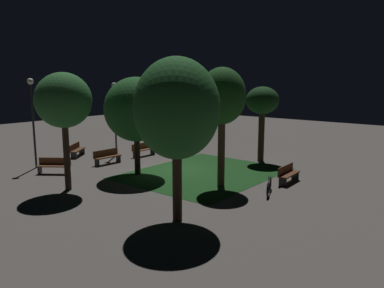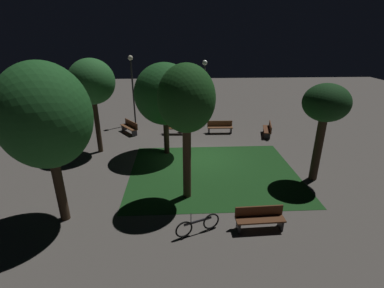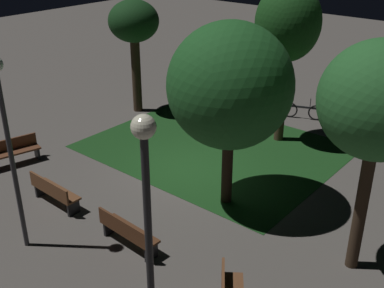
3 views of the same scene
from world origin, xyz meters
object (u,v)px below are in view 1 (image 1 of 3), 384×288
(bench_corner, at_px, (77,149))
(lamp_post_plaza_west, at_px, (32,109))
(tree_right_canopy, at_px, (262,103))
(lamp_post_path_center, at_px, (115,107))
(tree_lawn_side, at_px, (222,98))
(tree_back_left, at_px, (136,110))
(bench_front_right, at_px, (183,144))
(bench_back_row, at_px, (143,149))
(bicycle, at_px, (269,186))
(tree_back_right, at_px, (63,101))
(bench_path_side, at_px, (288,173))
(tree_left_canopy, at_px, (177,109))
(bench_by_lamp, at_px, (107,156))
(bench_near_trees, at_px, (54,165))

(bench_corner, bearing_deg, lamp_post_plaza_west, 15.51)
(tree_right_canopy, height_order, lamp_post_path_center, lamp_post_path_center)
(tree_lawn_side, distance_m, tree_back_left, 5.01)
(bench_front_right, relative_size, tree_right_canopy, 0.39)
(bench_back_row, bearing_deg, bench_front_right, 168.10)
(tree_lawn_side, bearing_deg, tree_right_canopy, -168.67)
(bicycle, bearing_deg, tree_back_right, -54.96)
(bench_path_side, relative_size, lamp_post_path_center, 0.37)
(tree_left_canopy, bearing_deg, bench_by_lamp, -114.55)
(tree_right_canopy, distance_m, lamp_post_path_center, 9.80)
(bench_near_trees, xyz_separation_m, lamp_post_plaza_west, (-0.10, -2.12, 3.01))
(bench_corner, height_order, lamp_post_plaza_west, lamp_post_plaza_west)
(tree_right_canopy, bearing_deg, bench_by_lamp, -45.97)
(bench_front_right, distance_m, tree_right_canopy, 7.09)
(tree_back_right, bearing_deg, lamp_post_plaza_west, -104.26)
(bench_near_trees, bearing_deg, tree_back_right, 68.84)
(bench_back_row, height_order, tree_back_right, tree_back_right)
(bench_by_lamp, xyz_separation_m, bench_front_right, (-6.41, 0.70, 0.00))
(bench_front_right, height_order, tree_back_right, tree_back_right)
(tree_right_canopy, distance_m, tree_back_left, 8.20)
(bench_back_row, distance_m, tree_right_canopy, 8.54)
(bench_near_trees, relative_size, tree_left_canopy, 0.29)
(bench_near_trees, relative_size, bench_front_right, 0.93)
(tree_back_right, bearing_deg, bench_front_right, -168.37)
(bench_front_right, xyz_separation_m, tree_left_canopy, (10.80, 8.93, 3.67))
(tree_left_canopy, bearing_deg, bicycle, 167.83)
(tree_left_canopy, bearing_deg, lamp_post_plaza_west, -95.12)
(bench_by_lamp, distance_m, tree_back_left, 4.65)
(bench_by_lamp, distance_m, tree_back_right, 6.69)
(tree_back_left, xyz_separation_m, lamp_post_plaza_west, (2.69, -5.87, -0.08))
(tree_lawn_side, bearing_deg, bench_corner, -88.50)
(tree_lawn_side, bearing_deg, lamp_post_plaza_west, -70.68)
(tree_back_left, height_order, lamp_post_plaza_west, tree_back_left)
(tree_left_canopy, bearing_deg, tree_right_canopy, -166.72)
(lamp_post_path_center, bearing_deg, tree_right_canopy, 118.57)
(bench_path_side, height_order, tree_left_canopy, tree_left_canopy)
(bench_path_side, bearing_deg, lamp_post_path_center, -85.53)
(tree_right_canopy, distance_m, bicycle, 7.86)
(bench_near_trees, xyz_separation_m, bench_front_right, (-9.82, 1.03, 0.00))
(bench_back_row, bearing_deg, bench_near_trees, -2.90)
(bench_path_side, distance_m, tree_left_canopy, 8.34)
(tree_back_right, distance_m, bicycle, 10.22)
(bench_corner, height_order, lamp_post_path_center, lamp_post_path_center)
(bench_by_lamp, relative_size, bicycle, 1.11)
(bench_path_side, relative_size, bench_front_right, 0.98)
(bench_back_row, height_order, tree_back_left, tree_back_left)
(bicycle, bearing_deg, bench_corner, -87.54)
(bench_corner, bearing_deg, bench_back_row, 130.96)
(tree_back_left, xyz_separation_m, tree_back_right, (4.07, -0.43, 0.63))
(bench_by_lamp, distance_m, lamp_post_path_center, 3.88)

